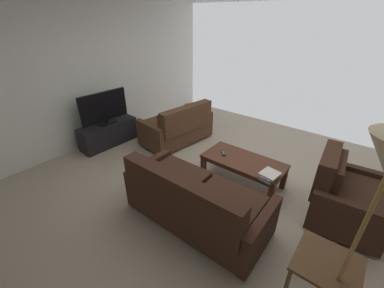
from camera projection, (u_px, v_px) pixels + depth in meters
The scene contains 11 objects.
ground_plane at pixel (226, 188), 3.65m from camera, with size 5.95×5.69×0.01m, color tan.
wall_right at pixel (100, 75), 4.67m from camera, with size 0.12×5.69×2.57m, color white.
sofa_main at pixel (194, 201), 2.86m from camera, with size 1.75×0.83×0.85m.
loveseat_near at pixel (178, 126), 4.79m from camera, with size 0.95×1.46×0.83m.
coffee_table at pixel (243, 163), 3.61m from camera, with size 1.20×0.59×0.41m.
end_table at pixel (325, 270), 1.97m from camera, with size 0.49×0.49×0.56m.
tv_stand at pixel (109, 134), 4.78m from camera, with size 0.41×1.14×0.46m.
flat_tv at pixel (104, 108), 4.52m from camera, with size 0.21×0.96×0.62m.
armchair_side at pixel (344, 195), 2.93m from camera, with size 0.87×0.99×0.89m.
book_stack at pixel (269, 175), 3.17m from camera, with size 0.25×0.31×0.08m.
tv_remote at pixel (223, 153), 3.74m from camera, with size 0.14×0.15×0.02m.
Camera 1 is at (-1.40, 2.59, 2.32)m, focal length 22.47 mm.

